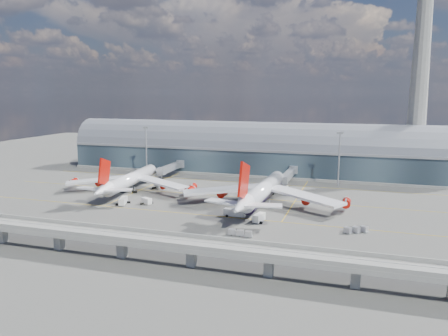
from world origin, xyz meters
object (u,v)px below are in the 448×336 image
(cargo_train_0, at_px, (73,226))
(cargo_train_1, at_px, (240,233))
(floodlight_mast_right, at_px, (339,158))
(service_truck_2, at_px, (235,213))
(service_truck_4, at_px, (284,189))
(airliner_right, at_px, (262,192))
(service_truck_3, at_px, (259,218))
(floodlight_mast_left, at_px, (146,149))
(airliner_left, at_px, (130,180))
(service_truck_1, at_px, (147,201))
(service_truck_0, at_px, (123,201))
(service_truck_5, at_px, (158,185))
(cargo_train_2, at_px, (356,230))
(control_tower, at_px, (420,76))

(cargo_train_0, bearing_deg, cargo_train_1, -55.25)
(floodlight_mast_right, relative_size, service_truck_2, 3.26)
(service_truck_2, bearing_deg, service_truck_4, -10.62)
(cargo_train_0, bearing_deg, airliner_right, -23.26)
(service_truck_2, relative_size, service_truck_3, 1.26)
(service_truck_4, xyz_separation_m, cargo_train_0, (-56.40, -72.51, -0.57))
(floodlight_mast_left, height_order, cargo_train_0, floodlight_mast_left)
(floodlight_mast_left, relative_size, airliner_right, 0.37)
(airliner_left, distance_m, service_truck_2, 60.29)
(airliner_left, height_order, cargo_train_1, airliner_left)
(floodlight_mast_right, xyz_separation_m, service_truck_1, (-70.14, -57.46, -12.34))
(service_truck_0, bearing_deg, airliner_left, 94.86)
(service_truck_2, bearing_deg, service_truck_5, 56.47)
(floodlight_mast_left, bearing_deg, cargo_train_0, -76.81)
(service_truck_2, bearing_deg, airliner_left, 69.60)
(floodlight_mast_left, bearing_deg, service_truck_2, -43.20)
(service_truck_0, xyz_separation_m, service_truck_3, (56.56, -6.83, 0.03))
(service_truck_0, relative_size, cargo_train_2, 0.88)
(service_truck_0, distance_m, service_truck_2, 47.01)
(service_truck_1, distance_m, cargo_train_0, 36.46)
(control_tower, xyz_separation_m, floodlight_mast_right, (-35.00, -28.00, -38.00))
(cargo_train_0, bearing_deg, service_truck_3, -40.52)
(cargo_train_1, bearing_deg, service_truck_5, 39.89)
(floodlight_mast_left, relative_size, airliner_left, 0.41)
(service_truck_0, distance_m, service_truck_1, 9.28)
(service_truck_5, xyz_separation_m, cargo_train_1, (54.13, -53.84, -0.46))
(floodlight_mast_left, distance_m, cargo_train_2, 130.16)
(service_truck_3, bearing_deg, cargo_train_1, -85.45)
(service_truck_2, xyz_separation_m, cargo_train_0, (-46.13, -29.21, -0.63))
(cargo_train_0, bearing_deg, airliner_left, 34.53)
(airliner_left, relative_size, service_truck_3, 10.09)
(service_truck_1, distance_m, service_truck_2, 38.60)
(cargo_train_2, bearing_deg, floodlight_mast_right, 37.65)
(service_truck_0, height_order, service_truck_1, service_truck_0)
(floodlight_mast_left, xyz_separation_m, cargo_train_2, (109.41, -69.37, -12.67))
(control_tower, relative_size, airliner_left, 1.63)
(service_truck_0, relative_size, cargo_train_1, 0.87)
(service_truck_5, bearing_deg, airliner_right, -64.11)
(floodlight_mast_right, distance_m, cargo_train_1, 87.92)
(control_tower, distance_m, airliner_right, 106.35)
(cargo_train_1, bearing_deg, floodlight_mast_left, 36.85)
(airliner_left, distance_m, cargo_train_2, 101.21)
(airliner_right, bearing_deg, service_truck_3, -78.74)
(floodlight_mast_left, distance_m, airliner_right, 87.40)
(service_truck_5, bearing_deg, floodlight_mast_left, 78.89)
(service_truck_1, height_order, cargo_train_1, service_truck_1)
(airliner_left, relative_size, service_truck_1, 12.98)
(floodlight_mast_right, distance_m, airliner_left, 96.53)
(service_truck_2, relative_size, service_truck_4, 1.56)
(airliner_left, xyz_separation_m, service_truck_0, (8.44, -20.19, -4.06))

